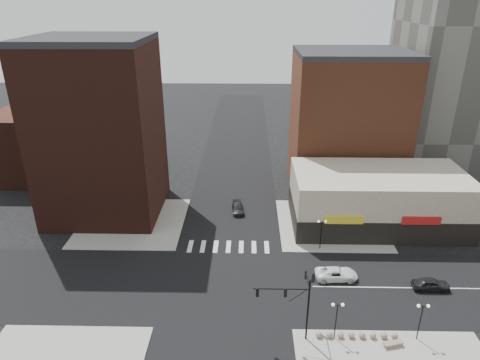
{
  "coord_description": "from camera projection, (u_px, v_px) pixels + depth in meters",
  "views": [
    {
      "loc": [
        2.46,
        -40.26,
        31.03
      ],
      "look_at": [
        1.5,
        5.34,
        11.0
      ],
      "focal_mm": 32.0,
      "sensor_mm": 36.0,
      "label": 1
    }
  ],
  "objects": [
    {
      "name": "sidewalk_ne",
      "position": [
        330.0,
        224.0,
        62.35
      ],
      "size": [
        15.0,
        15.0,
        0.12
      ],
      "primitive_type": "cube",
      "color": "gray",
      "rests_on": "ground"
    },
    {
      "name": "road_ns",
      "position": [
        226.0,
        285.0,
        49.38
      ],
      "size": [
        14.0,
        200.0,
        0.02
      ],
      "primitive_type": "cube",
      "color": "black",
      "rests_on": "ground"
    },
    {
      "name": "building_nw",
      "position": [
        100.0,
        133.0,
        61.65
      ],
      "size": [
        16.0,
        15.0,
        25.0
      ],
      "primitive_type": "cube",
      "color": "#371711",
      "rests_on": "ground"
    },
    {
      "name": "building_nw_low",
      "position": [
        62.0,
        141.0,
        78.71
      ],
      "size": [
        20.0,
        18.0,
        12.0
      ],
      "primitive_type": "cube",
      "color": "#371711",
      "rests_on": "ground"
    },
    {
      "name": "white_suv",
      "position": [
        336.0,
        274.0,
        50.3
      ],
      "size": [
        5.05,
        2.5,
        1.38
      ],
      "primitive_type": "imported",
      "rotation": [
        0.0,
        0.0,
        1.62
      ],
      "color": "white",
      "rests_on": "ground"
    },
    {
      "name": "stone_bench",
      "position": [
        393.0,
        344.0,
        40.68
      ],
      "size": [
        2.01,
        1.04,
        0.45
      ],
      "rotation": [
        0.0,
        0.0,
        0.25
      ],
      "color": "gray",
      "rests_on": "sidewalk_se"
    },
    {
      "name": "ground",
      "position": [
        226.0,
        285.0,
        49.38
      ],
      "size": [
        240.0,
        240.0,
        0.0
      ],
      "primitive_type": "plane",
      "color": "black",
      "rests_on": "ground"
    },
    {
      "name": "street_lamp_se_a",
      "position": [
        337.0,
        312.0,
        40.52
      ],
      "size": [
        1.22,
        0.32,
        4.16
      ],
      "color": "black",
      "rests_on": "sidewalk_se"
    },
    {
      "name": "dark_sedan_north",
      "position": [
        238.0,
        208.0,
        65.72
      ],
      "size": [
        2.2,
        4.37,
        1.22
      ],
      "primitive_type": "imported",
      "rotation": [
        0.0,
        0.0,
        0.12
      ],
      "color": "black",
      "rests_on": "ground"
    },
    {
      "name": "bollard_row",
      "position": [
        357.0,
        335.0,
        41.63
      ],
      "size": [
        7.98,
        0.63,
        0.63
      ],
      "color": "#876C5D",
      "rests_on": "sidewalk_se"
    },
    {
      "name": "building_ne_row",
      "position": [
        377.0,
        203.0,
        61.38
      ],
      "size": [
        24.2,
        12.2,
        8.0
      ],
      "color": "beige",
      "rests_on": "ground"
    },
    {
      "name": "traffic_signal",
      "position": [
        298.0,
        296.0,
        40.08
      ],
      "size": [
        5.59,
        3.09,
        7.77
      ],
      "color": "black",
      "rests_on": "ground"
    },
    {
      "name": "building_ne_midrise",
      "position": [
        347.0,
        123.0,
        71.6
      ],
      "size": [
        18.0,
        15.0,
        22.0
      ],
      "primitive_type": "cube",
      "color": "brown",
      "rests_on": "ground"
    },
    {
      "name": "street_lamp_ne",
      "position": [
        322.0,
        227.0,
        55.15
      ],
      "size": [
        1.22,
        0.32,
        4.16
      ],
      "color": "black",
      "rests_on": "sidewalk_ne"
    },
    {
      "name": "street_lamp_se_b",
      "position": [
        422.0,
        313.0,
        40.37
      ],
      "size": [
        1.22,
        0.32,
        4.16
      ],
      "color": "black",
      "rests_on": "sidewalk_se"
    },
    {
      "name": "sidewalk_nw",
      "position": [
        133.0,
        222.0,
        62.91
      ],
      "size": [
        15.0,
        15.0,
        0.12
      ],
      "primitive_type": "cube",
      "color": "gray",
      "rests_on": "ground"
    },
    {
      "name": "road_ew",
      "position": [
        226.0,
        285.0,
        49.38
      ],
      "size": [
        200.0,
        14.0,
        0.02
      ],
      "primitive_type": "cube",
      "color": "black",
      "rests_on": "ground"
    },
    {
      "name": "dark_sedan_east",
      "position": [
        431.0,
        284.0,
        48.5
      ],
      "size": [
        4.15,
        1.7,
        1.41
      ],
      "primitive_type": "imported",
      "rotation": [
        0.0,
        0.0,
        1.56
      ],
      "color": "black",
      "rests_on": "ground"
    }
  ]
}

